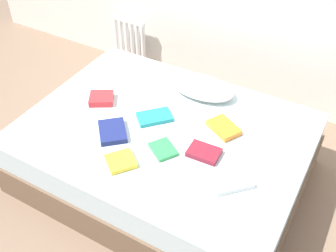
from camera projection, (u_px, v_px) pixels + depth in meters
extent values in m
plane|color=#7F6651|center=(165.00, 175.00, 3.13)|extent=(8.00, 8.00, 0.00)
cube|color=brown|center=(165.00, 163.00, 3.03)|extent=(2.00, 1.50, 0.28)
cube|color=silver|center=(165.00, 139.00, 2.87)|extent=(1.96, 1.46, 0.22)
cylinder|color=white|center=(117.00, 36.00, 4.17)|extent=(0.04, 0.04, 0.46)
cylinder|color=white|center=(122.00, 37.00, 4.15)|extent=(0.04, 0.04, 0.46)
cylinder|color=white|center=(127.00, 39.00, 4.13)|extent=(0.04, 0.04, 0.46)
cylinder|color=white|center=(132.00, 40.00, 4.10)|extent=(0.04, 0.04, 0.46)
cylinder|color=white|center=(138.00, 42.00, 4.08)|extent=(0.04, 0.04, 0.46)
cylinder|color=white|center=(143.00, 43.00, 4.05)|extent=(0.04, 0.04, 0.46)
cube|color=white|center=(128.00, 21.00, 3.98)|extent=(0.37, 0.04, 0.04)
cube|color=white|center=(131.00, 57.00, 4.25)|extent=(0.37, 0.04, 0.04)
ellipsoid|color=white|center=(202.00, 87.00, 3.07)|extent=(0.52, 0.30, 0.11)
cube|color=navy|center=(112.00, 131.00, 2.74)|extent=(0.29, 0.30, 0.04)
cube|color=red|center=(101.00, 99.00, 3.01)|extent=(0.24, 0.23, 0.05)
cube|color=orange|center=(224.00, 128.00, 2.77)|extent=(0.27, 0.24, 0.04)
cube|color=white|center=(232.00, 182.00, 2.40)|extent=(0.27, 0.27, 0.04)
cube|color=teal|center=(154.00, 117.00, 2.86)|extent=(0.28, 0.28, 0.03)
cube|color=yellow|center=(121.00, 161.00, 2.53)|extent=(0.24, 0.24, 0.03)
cube|color=maroon|center=(204.00, 152.00, 2.59)|extent=(0.21, 0.16, 0.04)
cube|color=green|center=(163.00, 149.00, 2.62)|extent=(0.23, 0.22, 0.03)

